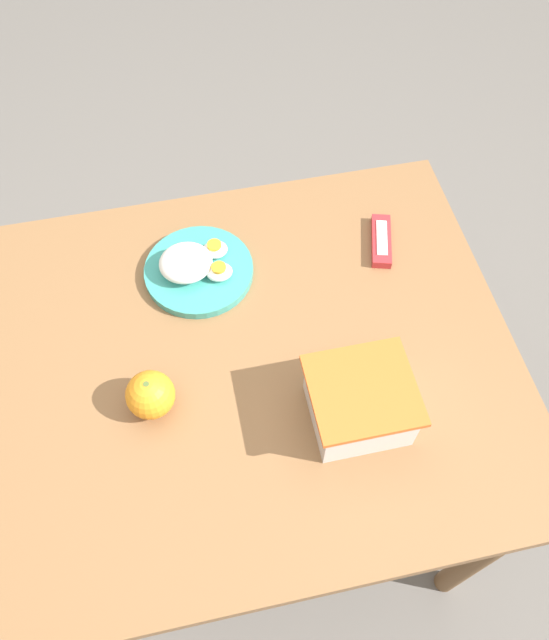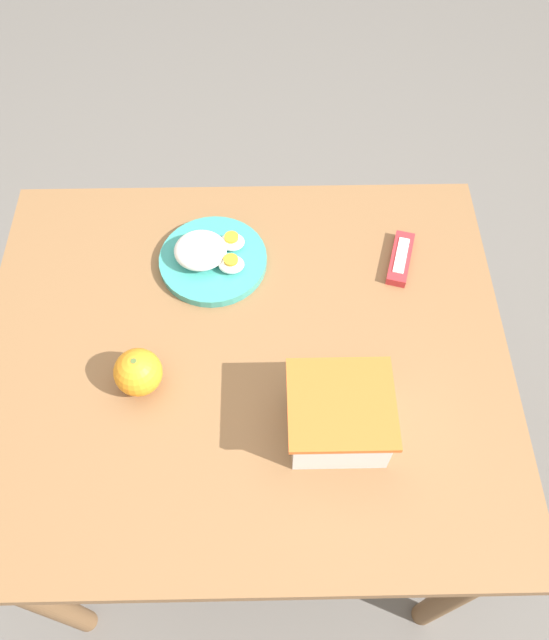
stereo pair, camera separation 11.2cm
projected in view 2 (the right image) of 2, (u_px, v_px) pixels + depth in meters
ground_plane at (255, 482)px, 1.76m from camera, size 10.00×10.00×0.00m
table at (246, 379)px, 1.20m from camera, size 0.95×0.81×0.76m
food_container at (339, 417)px, 1.00m from camera, size 0.17×0.16×0.10m
orange_fruit at (138, 372)px, 1.05m from camera, size 0.08×0.08×0.08m
rice_plate at (211, 257)px, 1.20m from camera, size 0.21×0.21×0.06m
candy_bar at (400, 258)px, 1.22m from camera, size 0.07×0.13×0.02m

